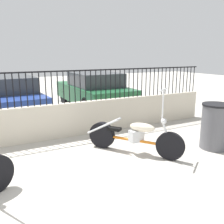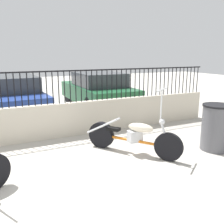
% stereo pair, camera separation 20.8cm
% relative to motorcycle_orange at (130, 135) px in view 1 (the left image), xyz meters
% --- Properties ---
extents(ground_plane, '(40.00, 40.00, 0.00)m').
position_rel_motorcycle_orange_xyz_m(ground_plane, '(-1.93, -1.40, -0.37)').
color(ground_plane, '#ADA89E').
extents(low_wall, '(10.75, 0.18, 0.84)m').
position_rel_motorcycle_orange_xyz_m(low_wall, '(-1.93, 1.63, 0.05)').
color(low_wall, beige).
rests_on(low_wall, ground_plane).
extents(fence_railing, '(10.75, 0.04, 0.80)m').
position_rel_motorcycle_orange_xyz_m(fence_railing, '(-1.93, 1.63, 0.98)').
color(fence_railing, black).
rests_on(fence_railing, low_wall).
extents(motorcycle_orange, '(1.33, 1.80, 1.39)m').
position_rel_motorcycle_orange_xyz_m(motorcycle_orange, '(0.00, 0.00, 0.00)').
color(motorcycle_orange, black).
rests_on(motorcycle_orange, ground_plane).
extents(trash_bin, '(0.62, 0.62, 0.99)m').
position_rel_motorcycle_orange_xyz_m(trash_bin, '(1.76, -0.65, 0.13)').
color(trash_bin, '#56565B').
rests_on(trash_bin, ground_plane).
extents(car_blue, '(2.01, 4.43, 1.33)m').
position_rel_motorcycle_orange_xyz_m(car_blue, '(-1.95, 4.48, 0.31)').
color(car_blue, black).
rests_on(car_blue, ground_plane).
extents(car_green, '(1.75, 4.05, 1.33)m').
position_rel_motorcycle_orange_xyz_m(car_green, '(1.19, 4.50, 0.30)').
color(car_green, black).
rests_on(car_green, ground_plane).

